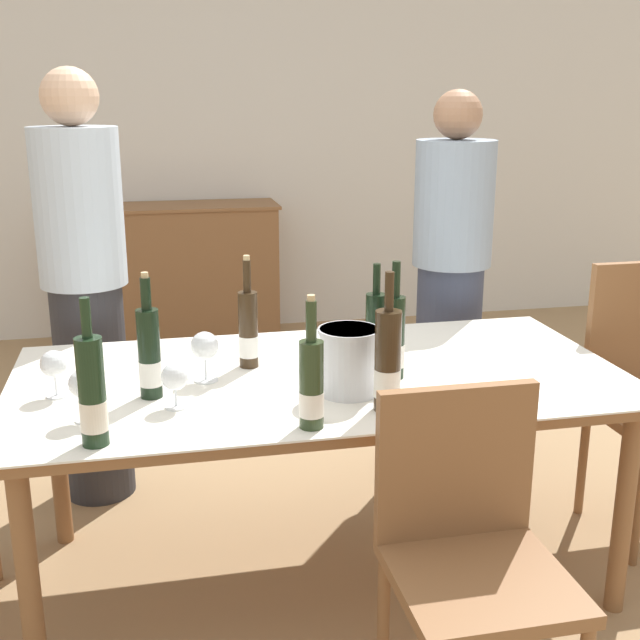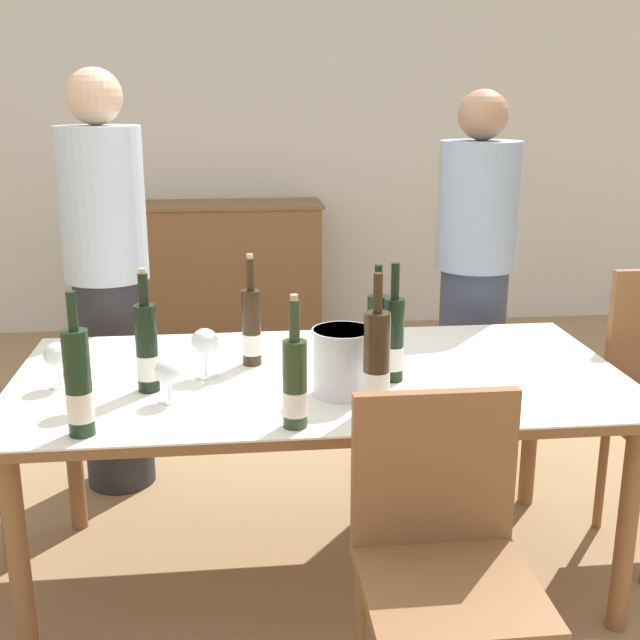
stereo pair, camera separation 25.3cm
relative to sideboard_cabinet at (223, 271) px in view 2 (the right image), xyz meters
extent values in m
plane|color=#A37F56|center=(0.34, -2.85, -0.45)|extent=(12.00, 12.00, 0.00)
cube|color=silver|center=(0.34, 0.29, 0.95)|extent=(8.00, 0.10, 2.80)
cube|color=brown|center=(0.00, 0.00, -0.01)|extent=(1.28, 0.44, 0.89)
cube|color=brown|center=(0.00, 0.00, 0.44)|extent=(1.32, 0.46, 0.02)
cylinder|color=brown|center=(-0.54, -3.25, -0.11)|extent=(0.06, 0.06, 0.68)
cylinder|color=brown|center=(1.22, -3.25, -0.11)|extent=(0.06, 0.06, 0.68)
cylinder|color=brown|center=(-0.54, -2.45, -0.11)|extent=(0.06, 0.06, 0.68)
cylinder|color=brown|center=(1.22, -2.45, -0.11)|extent=(0.06, 0.06, 0.68)
cube|color=brown|center=(0.34, -2.85, 0.25)|extent=(1.92, 0.96, 0.04)
cube|color=white|center=(0.34, -2.85, 0.27)|extent=(1.95, 0.99, 0.01)
cylinder|color=silver|center=(0.39, -3.03, 0.37)|extent=(0.17, 0.17, 0.20)
cylinder|color=silver|center=(0.39, -3.03, 0.47)|extent=(0.19, 0.19, 0.01)
cylinder|color=black|center=(-0.19, -2.94, 0.41)|extent=(0.07, 0.07, 0.27)
cylinder|color=white|center=(-0.19, -2.94, 0.35)|extent=(0.07, 0.07, 0.08)
cylinder|color=black|center=(-0.19, -2.94, 0.59)|extent=(0.03, 0.03, 0.09)
cylinder|color=tan|center=(-0.19, -2.94, 0.64)|extent=(0.02, 0.02, 0.02)
cylinder|color=black|center=(0.53, -2.84, 0.40)|extent=(0.07, 0.07, 0.25)
cylinder|color=white|center=(0.53, -2.84, 0.34)|extent=(0.07, 0.07, 0.07)
cylinder|color=black|center=(0.53, -2.84, 0.58)|extent=(0.02, 0.02, 0.10)
cylinder|color=#332314|center=(0.46, -3.18, 0.42)|extent=(0.07, 0.07, 0.29)
cylinder|color=white|center=(0.46, -3.18, 0.35)|extent=(0.08, 0.08, 0.08)
cylinder|color=#332314|center=(0.46, -3.18, 0.62)|extent=(0.03, 0.03, 0.11)
cylinder|color=#28381E|center=(0.23, -3.26, 0.39)|extent=(0.07, 0.07, 0.24)
cylinder|color=white|center=(0.23, -3.26, 0.34)|extent=(0.07, 0.07, 0.07)
cylinder|color=#28381E|center=(0.23, -3.26, 0.57)|extent=(0.03, 0.03, 0.11)
cylinder|color=tan|center=(0.23, -3.26, 0.63)|extent=(0.02, 0.02, 0.02)
cylinder|color=black|center=(-0.34, -3.25, 0.42)|extent=(0.07, 0.07, 0.29)
cylinder|color=silver|center=(-0.34, -3.25, 0.35)|extent=(0.07, 0.07, 0.08)
cylinder|color=black|center=(-0.34, -3.25, 0.61)|extent=(0.03, 0.03, 0.10)
cylinder|color=#332314|center=(0.13, -2.73, 0.40)|extent=(0.06, 0.06, 0.25)
cylinder|color=white|center=(0.13, -2.73, 0.34)|extent=(0.06, 0.06, 0.07)
cylinder|color=#332314|center=(0.13, -2.73, 0.58)|extent=(0.03, 0.03, 0.10)
cylinder|color=tan|center=(0.13, -2.73, 0.64)|extent=(0.02, 0.02, 0.02)
cylinder|color=black|center=(0.56, -2.93, 0.41)|extent=(0.06, 0.06, 0.26)
cylinder|color=white|center=(0.56, -2.93, 0.35)|extent=(0.06, 0.06, 0.07)
cylinder|color=black|center=(0.56, -2.93, 0.59)|extent=(0.03, 0.03, 0.11)
cylinder|color=white|center=(-0.12, -3.04, 0.28)|extent=(0.07, 0.07, 0.00)
cylinder|color=white|center=(-0.12, -3.04, 0.31)|extent=(0.01, 0.01, 0.06)
sphere|color=white|center=(-0.12, -3.04, 0.37)|extent=(0.08, 0.08, 0.08)
cylinder|color=white|center=(-0.37, -3.09, 0.28)|extent=(0.06, 0.06, 0.00)
cylinder|color=white|center=(-0.37, -3.09, 0.32)|extent=(0.01, 0.01, 0.08)
sphere|color=white|center=(-0.37, -3.09, 0.38)|extent=(0.08, 0.08, 0.08)
cylinder|color=white|center=(-0.02, -2.84, 0.28)|extent=(0.08, 0.08, 0.00)
cylinder|color=white|center=(-0.02, -2.84, 0.32)|extent=(0.01, 0.01, 0.08)
sphere|color=white|center=(-0.02, -2.84, 0.39)|extent=(0.09, 0.09, 0.09)
cylinder|color=white|center=(-0.47, -2.88, 0.28)|extent=(0.06, 0.06, 0.00)
cylinder|color=white|center=(-0.47, -2.88, 0.31)|extent=(0.01, 0.01, 0.07)
sphere|color=white|center=(-0.47, -2.88, 0.38)|extent=(0.08, 0.08, 0.08)
cylinder|color=brown|center=(0.38, -3.47, -0.23)|extent=(0.03, 0.03, 0.44)
cylinder|color=brown|center=(0.75, -3.47, -0.23)|extent=(0.03, 0.03, 0.44)
cube|color=brown|center=(0.56, -3.66, 0.01)|extent=(0.42, 0.42, 0.04)
cube|color=brown|center=(0.56, -3.47, 0.23)|extent=(0.42, 0.04, 0.41)
cylinder|color=brown|center=(1.43, -2.66, -0.23)|extent=(0.03, 0.03, 0.45)
cylinder|color=brown|center=(-0.75, -2.66, -0.23)|extent=(0.03, 0.03, 0.45)
cylinder|color=#2D2D33|center=(-0.43, -2.08, -0.01)|extent=(0.28, 0.28, 0.88)
cylinder|color=silver|center=(-0.43, -2.08, 0.73)|extent=(0.33, 0.33, 0.59)
sphere|color=#DBAD89|center=(-0.43, -2.08, 1.13)|extent=(0.21, 0.21, 0.21)
cylinder|color=#383F56|center=(1.07, -2.09, -0.01)|extent=(0.28, 0.28, 0.90)
cylinder|color=#8C9EB2|center=(1.07, -2.09, 0.70)|extent=(0.33, 0.33, 0.52)
sphere|color=#A37556|center=(1.07, -2.09, 1.06)|extent=(0.20, 0.20, 0.20)
camera|label=1|loc=(-0.17, -5.23, 1.14)|focal=45.00mm
camera|label=2|loc=(0.08, -5.27, 1.14)|focal=45.00mm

